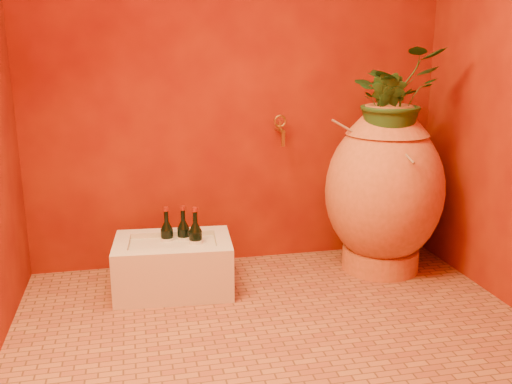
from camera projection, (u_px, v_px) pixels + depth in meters
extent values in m
plane|color=#965831|center=(278.00, 333.00, 2.69)|extent=(2.50, 2.50, 0.00)
cube|color=#630D05|center=(237.00, 57.00, 3.32)|extent=(2.50, 0.02, 2.50)
cylinder|color=#C97138|center=(380.00, 258.00, 3.46)|extent=(0.51, 0.51, 0.13)
ellipsoid|color=#C97138|center=(384.00, 191.00, 3.35)|extent=(0.78, 0.78, 0.87)
cone|color=#C97138|center=(388.00, 123.00, 3.25)|extent=(0.54, 0.54, 0.13)
torus|color=#C97138|center=(389.00, 109.00, 3.23)|extent=(0.33, 0.33, 0.05)
cylinder|color=olive|center=(377.00, 146.00, 3.22)|extent=(0.51, 0.18, 0.30)
cylinder|color=olive|center=(393.00, 141.00, 3.15)|extent=(0.04, 0.46, 0.18)
cylinder|color=olive|center=(410.00, 136.00, 3.21)|extent=(0.18, 0.32, 0.27)
cube|color=beige|center=(174.00, 268.00, 3.13)|extent=(0.66, 0.47, 0.26)
cube|color=beige|center=(170.00, 232.00, 3.26)|extent=(0.63, 0.13, 0.03)
cube|color=beige|center=(175.00, 253.00, 2.93)|extent=(0.63, 0.13, 0.03)
cube|color=beige|center=(121.00, 246.00, 3.04)|extent=(0.10, 0.27, 0.03)
cube|color=beige|center=(222.00, 239.00, 3.15)|extent=(0.10, 0.27, 0.03)
cylinder|color=black|center=(196.00, 246.00, 3.13)|extent=(0.07, 0.07, 0.17)
cone|color=black|center=(195.00, 227.00, 3.10)|extent=(0.07, 0.07, 0.05)
cylinder|color=black|center=(195.00, 217.00, 3.09)|extent=(0.02, 0.02, 0.07)
cylinder|color=maroon|center=(195.00, 210.00, 3.08)|extent=(0.03, 0.03, 0.02)
cylinder|color=silver|center=(196.00, 246.00, 3.13)|extent=(0.08, 0.08, 0.08)
cylinder|color=black|center=(167.00, 244.00, 3.18)|extent=(0.07, 0.07, 0.16)
cone|color=black|center=(167.00, 226.00, 3.15)|extent=(0.07, 0.07, 0.05)
cylinder|color=black|center=(166.00, 216.00, 3.14)|extent=(0.02, 0.02, 0.06)
cylinder|color=maroon|center=(166.00, 209.00, 3.13)|extent=(0.03, 0.03, 0.02)
cylinder|color=silver|center=(167.00, 244.00, 3.18)|extent=(0.07, 0.07, 0.07)
cylinder|color=black|center=(184.00, 242.00, 3.20)|extent=(0.07, 0.07, 0.16)
cone|color=black|center=(183.00, 225.00, 3.17)|extent=(0.07, 0.07, 0.05)
cylinder|color=black|center=(183.00, 215.00, 3.16)|extent=(0.02, 0.02, 0.06)
cylinder|color=maroon|center=(183.00, 208.00, 3.15)|extent=(0.03, 0.03, 0.02)
cylinder|color=silver|center=(184.00, 242.00, 3.20)|extent=(0.07, 0.07, 0.07)
cylinder|color=olive|center=(280.00, 130.00, 3.41)|extent=(0.03, 0.15, 0.03)
cylinder|color=olive|center=(283.00, 139.00, 3.35)|extent=(0.02, 0.02, 0.09)
torus|color=olive|center=(280.00, 121.00, 3.40)|extent=(0.08, 0.01, 0.08)
cylinder|color=olive|center=(280.00, 126.00, 3.40)|extent=(0.01, 0.01, 0.05)
imported|color=#1F491A|center=(393.00, 98.00, 3.19)|extent=(0.59, 0.54, 0.56)
imported|color=#1F491A|center=(385.00, 111.00, 3.17)|extent=(0.29, 0.30, 0.43)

